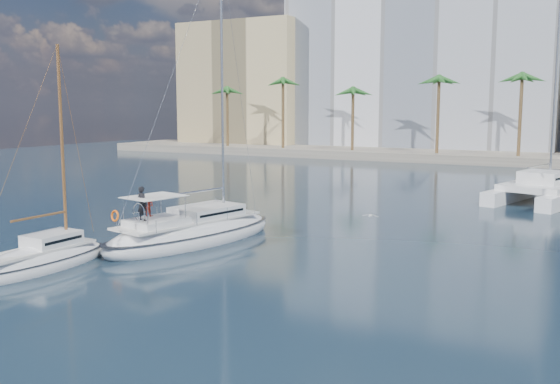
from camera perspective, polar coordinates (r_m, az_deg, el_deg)
The scene contains 10 objects.
ground at distance 33.40m, azimuth -0.48°, elevation -5.34°, with size 160.00×160.00×0.00m, color black.
quay at distance 91.24m, azimuth 17.95°, elevation 3.08°, with size 120.00×14.00×1.20m, color gray.
building_modern at distance 105.47m, azimuth 12.86°, elevation 11.15°, with size 42.00×16.00×28.00m, color silver.
building_tan_left at distance 113.31m, azimuth -2.77°, elevation 9.58°, with size 22.00×14.00×22.00m, color tan.
palm_left at distance 98.90m, azimuth -2.29°, elevation 9.41°, with size 3.60×3.60×12.30m.
palm_centre at distance 87.07m, azimuth 17.76°, elevation 9.25°, with size 3.60×3.60×12.30m.
main_sloop at distance 35.54m, azimuth -8.04°, elevation -3.72°, with size 6.28×12.47×17.71m.
small_sloop at distance 31.66m, azimuth -20.99°, elevation -5.84°, with size 2.66×7.84×11.17m.
catamaran at distance 53.71m, azimuth 22.77°, elevation 0.29°, with size 7.99×11.76×15.81m.
seagull at distance 38.65m, azimuth 8.29°, elevation -2.16°, with size 1.06×0.46×0.20m.
Camera 1 is at (15.36, -28.66, 7.64)m, focal length 40.00 mm.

